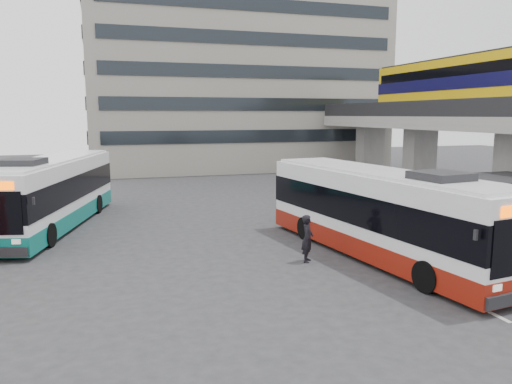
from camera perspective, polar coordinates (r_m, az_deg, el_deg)
name	(u,v)px	position (r m, az deg, el deg)	size (l,w,h in m)	color
ground	(322,262)	(19.65, 7.55, -7.89)	(120.00, 120.00, 0.00)	#28282B
viaduct	(473,106)	(38.48, 23.51, 9.01)	(8.00, 32.00, 9.68)	gray
bike_shelter	(456,200)	(26.28, 21.86, -0.80)	(10.00, 4.00, 2.54)	#595B60
office_block	(233,49)	(55.29, -2.60, 15.96)	(30.00, 15.00, 25.00)	gray
road_markings	(425,279)	(18.41, 18.75, -9.44)	(0.15, 7.60, 0.01)	beige
bus_main	(379,214)	(20.41, 13.88, -2.43)	(4.38, 12.86, 3.73)	white
bus_teal	(52,193)	(27.07, -22.32, -0.11)	(5.90, 12.89, 3.73)	white
pedestrian	(307,238)	(19.36, 5.90, -5.30)	(0.67, 0.44, 1.84)	black
sign_totem_north	(7,211)	(25.07, -26.58, -1.99)	(0.54, 0.33, 2.58)	#B41D0B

